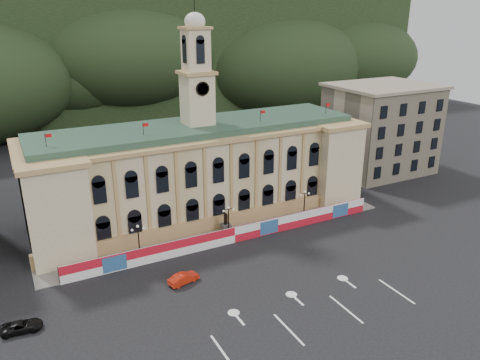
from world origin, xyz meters
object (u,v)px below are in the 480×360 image
red_sedan (184,278)px  statue (226,228)px  lamp_center (229,219)px  black_suv (22,326)px

red_sedan → statue: bearing=-61.3°
statue → red_sedan: bearing=-137.6°
statue → lamp_center: (0.00, -1.00, 1.89)m
lamp_center → red_sedan: lamp_center is taller
red_sedan → black_suv: 19.18m
statue → red_sedan: size_ratio=0.85×
statue → lamp_center: size_ratio=0.72×
red_sedan → black_suv: bearing=78.8°
black_suv → red_sedan: bearing=-81.0°
statue → black_suv: statue is taller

